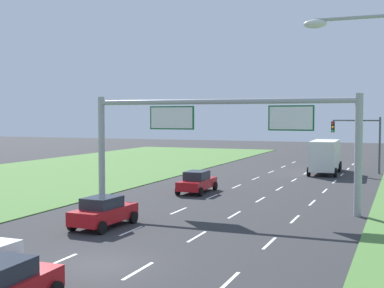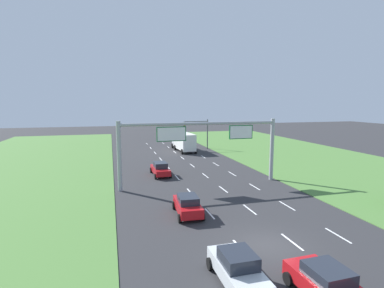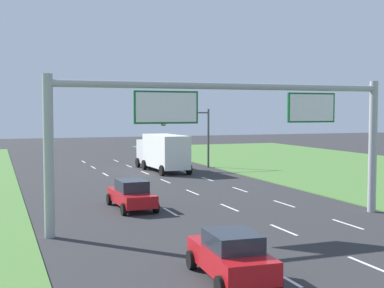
{
  "view_description": "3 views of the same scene",
  "coord_description": "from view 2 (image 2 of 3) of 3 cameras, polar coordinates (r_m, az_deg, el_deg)",
  "views": [
    {
      "loc": [
        10.78,
        -17.32,
        5.73
      ],
      "look_at": [
        -1.43,
        13.37,
        3.97
      ],
      "focal_mm": 50.0,
      "sensor_mm": 36.0,
      "label": 1
    },
    {
      "loc": [
        -9.11,
        -15.66,
        8.79
      ],
      "look_at": [
        0.08,
        18.04,
        3.92
      ],
      "focal_mm": 28.0,
      "sensor_mm": 36.0,
      "label": 2
    },
    {
      "loc": [
        -10.51,
        -9.15,
        5.43
      ],
      "look_at": [
        -0.5,
        17.99,
        3.63
      ],
      "focal_mm": 50.0,
      "sensor_mm": 36.0,
      "label": 3
    }
  ],
  "objects": [
    {
      "name": "car_lead_silver",
      "position": [
        15.87,
        24.47,
        -23.11
      ],
      "size": [
        2.3,
        4.17,
        1.57
      ],
      "rotation": [
        0.0,
        0.0,
        0.03
      ],
      "color": "red",
      "rests_on": "ground_plane"
    },
    {
      "name": "traffic_light_mast",
      "position": [
        56.21,
        1.09,
        2.91
      ],
      "size": [
        4.76,
        0.49,
        5.6
      ],
      "color": "#47494F",
      "rests_on": "ground_plane"
    },
    {
      "name": "lane_dashes_inner_left",
      "position": [
        32.74,
        -1.71,
        -7.63
      ],
      "size": [
        0.14,
        68.4,
        0.01
      ],
      "color": "white",
      "rests_on": "ground_plane"
    },
    {
      "name": "sign_gantry",
      "position": [
        31.48,
        1.87,
        0.8
      ],
      "size": [
        17.24,
        0.44,
        7.0
      ],
      "color": "#9EA0A5",
      "rests_on": "ground_plane"
    },
    {
      "name": "car_far_ahead",
      "position": [
        36.56,
        -6.06,
        -4.73
      ],
      "size": [
        2.07,
        4.52,
        1.61
      ],
      "rotation": [
        0.0,
        0.0,
        0.03
      ],
      "color": "red",
      "rests_on": "ground_plane"
    },
    {
      "name": "lane_dashes_slip",
      "position": [
        34.98,
        9.59,
        -6.72
      ],
      "size": [
        0.14,
        68.4,
        0.01
      ],
      "color": "white",
      "rests_on": "ground_plane"
    },
    {
      "name": "lane_dashes_inner_right",
      "position": [
        33.7,
        4.13,
        -7.2
      ],
      "size": [
        0.14,
        68.4,
        0.01
      ],
      "color": "white",
      "rests_on": "ground_plane"
    },
    {
      "name": "box_truck",
      "position": [
        54.36,
        -1.62,
        0.52
      ],
      "size": [
        2.92,
        8.55,
        3.3
      ],
      "rotation": [
        0.0,
        0.0,
        0.04
      ],
      "color": "silver",
      "rests_on": "ground_plane"
    },
    {
      "name": "ground_plane",
      "position": [
        20.14,
        14.12,
        -18.19
      ],
      "size": [
        200.0,
        200.0,
        0.0
      ],
      "primitive_type": "plane",
      "color": "#2D2D30"
    },
    {
      "name": "car_mid_lane",
      "position": [
        23.99,
        -0.84,
        -11.51
      ],
      "size": [
        2.17,
        4.12,
        1.58
      ],
      "rotation": [
        0.0,
        0.0,
        -0.06
      ],
      "color": "red",
      "rests_on": "ground_plane"
    },
    {
      "name": "car_near_red",
      "position": [
        15.83,
        8.67,
        -22.37
      ],
      "size": [
        2.0,
        4.26,
        1.68
      ],
      "rotation": [
        0.0,
        0.0,
        -0.01
      ],
      "color": "silver",
      "rests_on": "ground_plane"
    }
  ]
}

